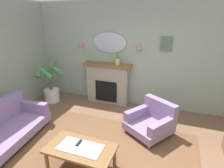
% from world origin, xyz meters
% --- Properties ---
extents(floor, '(6.94, 6.00, 0.10)m').
position_xyz_m(floor, '(0.00, 0.00, -0.05)').
color(floor, brown).
rests_on(floor, ground).
extents(wall_back, '(6.94, 0.10, 2.80)m').
position_xyz_m(wall_back, '(0.00, 2.55, 1.40)').
color(wall_back, '#93A393').
rests_on(wall_back, ground).
extents(patterned_rug, '(3.20, 2.40, 0.01)m').
position_xyz_m(patterned_rug, '(0.00, 0.20, 0.01)').
color(patterned_rug, brown).
rests_on(patterned_rug, ground).
extents(fireplace, '(1.36, 0.36, 1.16)m').
position_xyz_m(fireplace, '(-0.80, 2.33, 0.57)').
color(fireplace, gray).
rests_on(fireplace, ground).
extents(mantel_vase_centre, '(0.13, 0.13, 0.33)m').
position_xyz_m(mantel_vase_centre, '(-0.50, 2.30, 1.30)').
color(mantel_vase_centre, tan).
rests_on(mantel_vase_centre, fireplace).
extents(wall_mirror, '(0.96, 0.06, 0.56)m').
position_xyz_m(wall_mirror, '(-0.80, 2.47, 1.71)').
color(wall_mirror, '#B2BCC6').
extents(wall_sconce_left, '(0.14, 0.14, 0.14)m').
position_xyz_m(wall_sconce_left, '(-1.65, 2.42, 1.66)').
color(wall_sconce_left, '#D17066').
extents(wall_sconce_right, '(0.14, 0.14, 0.14)m').
position_xyz_m(wall_sconce_right, '(0.05, 2.42, 1.66)').
color(wall_sconce_right, '#D17066').
extents(framed_picture, '(0.28, 0.03, 0.36)m').
position_xyz_m(framed_picture, '(0.70, 2.48, 1.75)').
color(framed_picture, '#4C6B56').
extents(coffee_table, '(1.10, 0.60, 0.45)m').
position_xyz_m(coffee_table, '(-0.27, -0.22, 0.38)').
color(coffee_table, brown).
rests_on(coffee_table, ground).
extents(tv_remote, '(0.04, 0.16, 0.02)m').
position_xyz_m(tv_remote, '(-0.34, -0.15, 0.45)').
color(tv_remote, black).
rests_on(tv_remote, coffee_table).
extents(floral_couch, '(1.03, 1.79, 0.76)m').
position_xyz_m(floral_couch, '(-2.08, -0.09, 0.32)').
color(floral_couch, gray).
rests_on(floral_couch, ground).
extents(armchair_near_fireplace, '(1.12, 1.12, 0.71)m').
position_xyz_m(armchair_near_fireplace, '(0.65, 1.21, 0.31)').
color(armchair_near_fireplace, gray).
rests_on(armchair_near_fireplace, ground).
extents(potted_plant_corner_palm, '(0.72, 0.66, 1.31)m').
position_xyz_m(potted_plant_corner_palm, '(-2.37, 1.79, 0.58)').
color(potted_plant_corner_palm, silver).
rests_on(potted_plant_corner_palm, ground).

